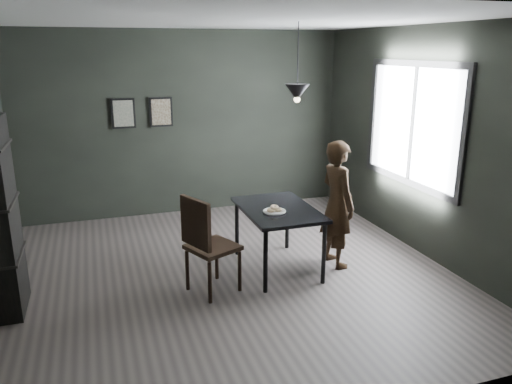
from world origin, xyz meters
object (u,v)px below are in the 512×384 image
object	(u,v)px
cafe_table	(278,214)
wood_chair	(205,240)
pendant_lamp	(297,92)
woman	(337,204)
white_plate	(274,212)

from	to	relation	value
cafe_table	wood_chair	bearing A→B (deg)	-159.08
wood_chair	pendant_lamp	xyz separation A→B (m)	(1.19, 0.46, 1.44)
wood_chair	pendant_lamp	bearing A→B (deg)	-2.92
wood_chair	pendant_lamp	size ratio (longest dim) A/B	1.24
cafe_table	woman	distance (m)	0.72
white_plate	woman	bearing A→B (deg)	2.42
white_plate	woman	size ratio (longest dim) A/B	0.15
cafe_table	woman	xyz separation A→B (m)	(0.71, -0.11, 0.09)
cafe_table	white_plate	size ratio (longest dim) A/B	5.22
white_plate	pendant_lamp	bearing A→B (deg)	34.95
woman	wood_chair	xyz separation A→B (m)	(-1.65, -0.25, -0.15)
cafe_table	wood_chair	distance (m)	1.01
cafe_table	white_plate	xyz separation A→B (m)	(-0.10, -0.14, 0.08)
cafe_table	pendant_lamp	world-z (taller)	pendant_lamp
pendant_lamp	cafe_table	bearing A→B (deg)	-158.20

